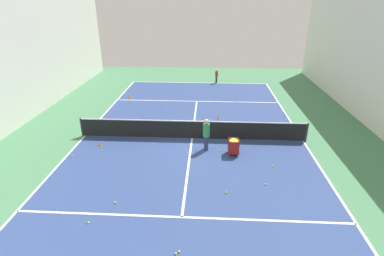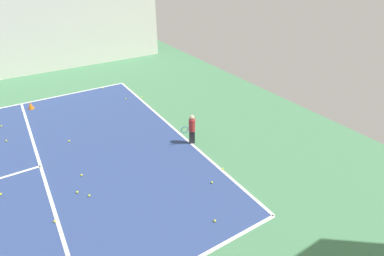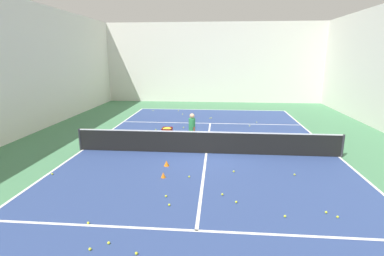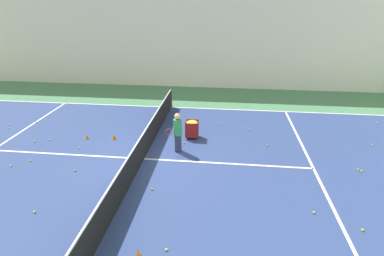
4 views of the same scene
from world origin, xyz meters
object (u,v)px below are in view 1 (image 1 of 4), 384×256
object	(u,v)px
player_near_baseline	(216,75)
tennis_net	(192,129)
training_cone_1	(130,96)
ball_cart	(234,144)
coach_at_net	(206,132)
training_cone_0	(220,124)

from	to	relation	value
player_near_baseline	tennis_net	bearing A→B (deg)	7.19
training_cone_1	ball_cart	bearing A→B (deg)	130.84
coach_at_net	training_cone_1	world-z (taller)	coach_at_net
tennis_net	training_cone_0	distance (m)	2.40
coach_at_net	training_cone_0	world-z (taller)	coach_at_net
player_near_baseline	ball_cart	bearing A→B (deg)	17.21
player_near_baseline	training_cone_1	world-z (taller)	player_near_baseline
ball_cart	training_cone_1	distance (m)	11.00
player_near_baseline	training_cone_1	size ratio (longest dim) A/B	3.60
tennis_net	training_cone_1	world-z (taller)	tennis_net
training_cone_1	tennis_net	bearing A→B (deg)	127.25
coach_at_net	ball_cart	bearing A→B (deg)	-121.32
tennis_net	ball_cart	distance (m)	2.66
ball_cart	training_cone_1	world-z (taller)	ball_cart
player_near_baseline	training_cone_0	bearing A→B (deg)	14.94
training_cone_0	training_cone_1	world-z (taller)	training_cone_1
ball_cart	tennis_net	bearing A→B (deg)	-37.78
player_near_baseline	ball_cart	distance (m)	13.20
tennis_net	coach_at_net	distance (m)	1.49
player_near_baseline	ball_cart	world-z (taller)	player_near_baseline
ball_cart	training_cone_0	size ratio (longest dim) A/B	3.52
player_near_baseline	training_cone_1	xyz separation A→B (m)	(6.61, 4.87, -0.52)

